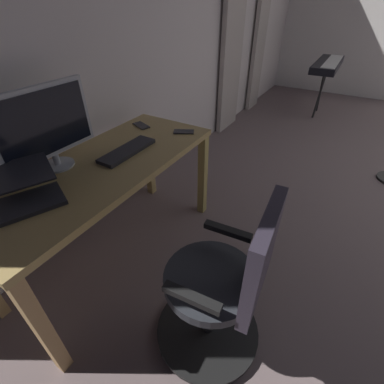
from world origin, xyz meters
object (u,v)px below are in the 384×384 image
Objects in this scene: desk at (106,178)px; cell_phone_by_monitor at (141,125)px; piano_keyboard at (328,65)px; office_chair at (222,291)px; computer_keyboard at (127,151)px; cell_phone_face_up at (184,132)px; laptop at (26,192)px; computer_monitor at (45,126)px.

cell_phone_by_monitor is (-0.55, -0.16, 0.10)m from desk.
piano_keyboard is at bearing -174.32° from cell_phone_by_monitor.
office_chair is 2.36× the size of computer_keyboard.
cell_phone_by_monitor is at bearing -15.52° from piano_keyboard.
piano_keyboard is (-3.60, 0.63, -0.04)m from computer_keyboard.
laptop is at bearing -39.97° from cell_phone_face_up.
computer_monitor reaches higher than laptop.
laptop is at bearing -4.85° from desk.
piano_keyboard is at bearing 142.39° from cell_phone_face_up.
piano_keyboard reaches higher than desk.
laptop is 0.33× the size of piano_keyboard.
cell_phone_by_monitor is at bearing -107.53° from cell_phone_face_up.
computer_keyboard is 0.34× the size of piano_keyboard.
cell_phone_by_monitor is at bearing -152.01° from computer_keyboard.
piano_keyboard is at bearing -1.48° from office_chair.
cell_phone_by_monitor is 0.34m from cell_phone_face_up.
cell_phone_by_monitor is at bearing 49.79° from office_chair.
laptop is (0.61, -0.07, 0.04)m from computer_keyboard.
desk is 0.42m from computer_monitor.
office_chair is 0.80× the size of piano_keyboard.
piano_keyboard is (-3.78, 0.66, 0.07)m from desk.
computer_monitor is 3.87× the size of cell_phone_face_up.
piano_keyboard reaches higher than computer_keyboard.
cell_phone_by_monitor is 3.33m from piano_keyboard.
cell_phone_face_up is (-0.82, -0.72, 0.32)m from office_chair.
computer_keyboard is 2.81× the size of cell_phone_by_monitor.
computer_monitor is 4.03m from piano_keyboard.
cell_phone_face_up is (-0.44, 0.14, -0.01)m from computer_keyboard.
computer_monitor is at bearing 17.17° from cell_phone_by_monitor.
computer_keyboard is 0.62m from laptop.
cell_phone_face_up is at bearing 162.45° from computer_keyboard.
computer_monitor reaches higher than desk.
office_chair is (0.20, 0.89, -0.22)m from desk.
cell_phone_by_monitor is at bearing 177.11° from computer_monitor.
office_chair reaches higher than cell_phone_by_monitor.
computer_keyboard is (-0.18, 0.03, 0.11)m from desk.
office_chair reaches higher than computer_keyboard.
computer_monitor is (0.15, -0.20, 0.34)m from desk.
office_chair is at bearing 74.68° from cell_phone_by_monitor.
desk is 3.84m from piano_keyboard.
computer_keyboard is 3.65m from piano_keyboard.
desk is at bearing -161.22° from laptop.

